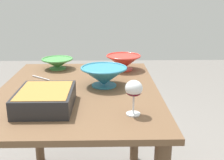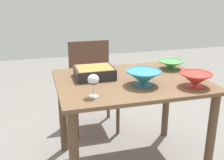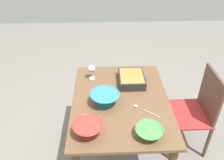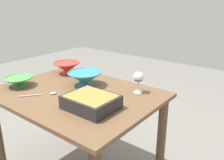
{
  "view_description": "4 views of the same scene",
  "coord_description": "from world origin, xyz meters",
  "px_view_note": "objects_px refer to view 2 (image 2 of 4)",
  "views": [
    {
      "loc": [
        -1.49,
        -0.15,
        1.28
      ],
      "look_at": [
        -0.12,
        -0.18,
        0.86
      ],
      "focal_mm": 46.0,
      "sensor_mm": 36.0,
      "label": 1
    },
    {
      "loc": [
        -0.69,
        -1.91,
        1.46
      ],
      "look_at": [
        -0.19,
        -0.14,
        0.83
      ],
      "focal_mm": 43.99,
      "sensor_mm": 36.0,
      "label": 2
    },
    {
      "loc": [
        1.62,
        -0.14,
        2.11
      ],
      "look_at": [
        -0.2,
        -0.07,
        0.85
      ],
      "focal_mm": 37.27,
      "sensor_mm": 36.0,
      "label": 3
    },
    {
      "loc": [
        -1.18,
        1.09,
        1.41
      ],
      "look_at": [
        -0.19,
        -0.18,
        0.86
      ],
      "focal_mm": 38.29,
      "sensor_mm": 36.0,
      "label": 4
    }
  ],
  "objects_px": {
    "chair": "(91,82)",
    "small_bowl": "(143,77)",
    "wine_glass": "(93,81)",
    "serving_bowl": "(196,79)",
    "casserole_dish": "(94,72)",
    "mixing_bowl": "(171,64)",
    "serving_spoon": "(139,71)",
    "dining_table": "(131,96)"
  },
  "relations": [
    {
      "from": "serving_spoon",
      "to": "dining_table",
      "type": "bearing_deg",
      "value": -128.91
    },
    {
      "from": "casserole_dish",
      "to": "serving_spoon",
      "type": "bearing_deg",
      "value": 6.04
    },
    {
      "from": "casserole_dish",
      "to": "serving_bowl",
      "type": "distance_m",
      "value": 0.77
    },
    {
      "from": "chair",
      "to": "wine_glass",
      "type": "xyz_separation_m",
      "value": [
        -0.2,
        -1.07,
        0.38
      ]
    },
    {
      "from": "wine_glass",
      "to": "serving_bowl",
      "type": "xyz_separation_m",
      "value": [
        0.75,
        -0.0,
        -0.05
      ]
    },
    {
      "from": "serving_bowl",
      "to": "serving_spoon",
      "type": "bearing_deg",
      "value": 120.7
    },
    {
      "from": "chair",
      "to": "mixing_bowl",
      "type": "relative_size",
      "value": 4.32
    },
    {
      "from": "dining_table",
      "to": "casserole_dish",
      "type": "bearing_deg",
      "value": 154.67
    },
    {
      "from": "chair",
      "to": "mixing_bowl",
      "type": "height_order",
      "value": "chair"
    },
    {
      "from": "wine_glass",
      "to": "mixing_bowl",
      "type": "relative_size",
      "value": 0.73
    },
    {
      "from": "mixing_bowl",
      "to": "chair",
      "type": "bearing_deg",
      "value": 133.41
    },
    {
      "from": "serving_bowl",
      "to": "serving_spoon",
      "type": "height_order",
      "value": "serving_bowl"
    },
    {
      "from": "wine_glass",
      "to": "casserole_dish",
      "type": "distance_m",
      "value": 0.41
    },
    {
      "from": "dining_table",
      "to": "mixing_bowl",
      "type": "relative_size",
      "value": 5.42
    },
    {
      "from": "wine_glass",
      "to": "serving_spoon",
      "type": "distance_m",
      "value": 0.66
    },
    {
      "from": "casserole_dish",
      "to": "serving_spoon",
      "type": "relative_size",
      "value": 1.42
    },
    {
      "from": "chair",
      "to": "serving_spoon",
      "type": "xyz_separation_m",
      "value": [
        0.29,
        -0.64,
        0.28
      ]
    },
    {
      "from": "wine_glass",
      "to": "serving_spoon",
      "type": "height_order",
      "value": "wine_glass"
    },
    {
      "from": "dining_table",
      "to": "serving_spoon",
      "type": "distance_m",
      "value": 0.26
    },
    {
      "from": "wine_glass",
      "to": "serving_spoon",
      "type": "xyz_separation_m",
      "value": [
        0.49,
        0.44,
        -0.1
      ]
    },
    {
      "from": "wine_glass",
      "to": "mixing_bowl",
      "type": "bearing_deg",
      "value": 29.71
    },
    {
      "from": "serving_bowl",
      "to": "wine_glass",
      "type": "bearing_deg",
      "value": 179.76
    },
    {
      "from": "dining_table",
      "to": "serving_spoon",
      "type": "xyz_separation_m",
      "value": [
        0.14,
        0.17,
        0.15
      ]
    },
    {
      "from": "chair",
      "to": "casserole_dish",
      "type": "height_order",
      "value": "chair"
    },
    {
      "from": "mixing_bowl",
      "to": "small_bowl",
      "type": "bearing_deg",
      "value": -140.29
    },
    {
      "from": "wine_glass",
      "to": "serving_bowl",
      "type": "bearing_deg",
      "value": -0.24
    },
    {
      "from": "serving_bowl",
      "to": "serving_spoon",
      "type": "distance_m",
      "value": 0.51
    },
    {
      "from": "chair",
      "to": "serving_bowl",
      "type": "height_order",
      "value": "chair"
    },
    {
      "from": "dining_table",
      "to": "mixing_bowl",
      "type": "distance_m",
      "value": 0.5
    },
    {
      "from": "dining_table",
      "to": "serving_spoon",
      "type": "relative_size",
      "value": 5.4
    },
    {
      "from": "dining_table",
      "to": "chair",
      "type": "bearing_deg",
      "value": 100.99
    },
    {
      "from": "small_bowl",
      "to": "serving_bowl",
      "type": "distance_m",
      "value": 0.37
    },
    {
      "from": "chair",
      "to": "small_bowl",
      "type": "bearing_deg",
      "value": -77.9
    },
    {
      "from": "wine_glass",
      "to": "mixing_bowl",
      "type": "height_order",
      "value": "wine_glass"
    },
    {
      "from": "casserole_dish",
      "to": "serving_bowl",
      "type": "bearing_deg",
      "value": -30.99
    },
    {
      "from": "dining_table",
      "to": "serving_spoon",
      "type": "height_order",
      "value": "serving_spoon"
    },
    {
      "from": "wine_glass",
      "to": "dining_table",
      "type": "bearing_deg",
      "value": 37.21
    },
    {
      "from": "casserole_dish",
      "to": "small_bowl",
      "type": "relative_size",
      "value": 1.17
    },
    {
      "from": "wine_glass",
      "to": "small_bowl",
      "type": "height_order",
      "value": "wine_glass"
    },
    {
      "from": "chair",
      "to": "wine_glass",
      "type": "distance_m",
      "value": 1.15
    },
    {
      "from": "mixing_bowl",
      "to": "serving_bowl",
      "type": "bearing_deg",
      "value": -94.72
    },
    {
      "from": "small_bowl",
      "to": "chair",
      "type": "bearing_deg",
      "value": 102.1
    }
  ]
}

